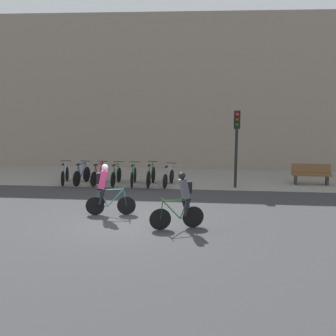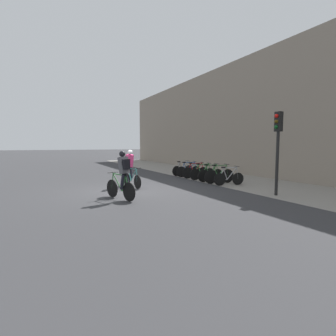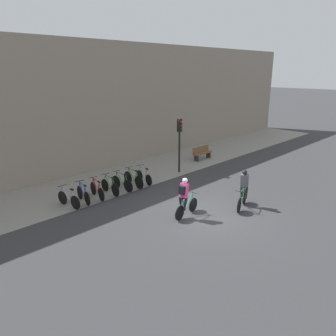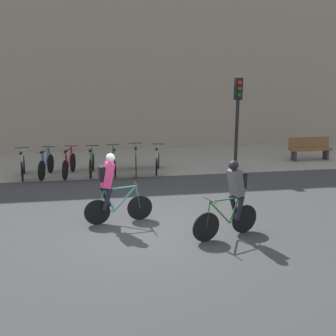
% 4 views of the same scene
% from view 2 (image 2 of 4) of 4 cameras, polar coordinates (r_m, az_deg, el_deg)
% --- Properties ---
extents(ground, '(200.00, 200.00, 0.00)m').
position_cam_2_polar(ground, '(11.58, -9.53, -4.90)').
color(ground, '#333335').
extents(kerb_strip, '(44.00, 4.50, 0.01)m').
position_cam_2_polar(kerb_strip, '(14.99, 15.98, -2.74)').
color(kerb_strip, gray).
rests_on(kerb_strip, ground).
extents(building_facade, '(44.00, 0.60, 7.72)m').
position_cam_2_polar(building_facade, '(16.80, 22.85, 11.07)').
color(building_facade, gray).
rests_on(building_facade, ground).
extents(cyclist_pink, '(1.68, 0.52, 1.76)m').
position_cam_2_polar(cyclist_pink, '(12.45, -8.26, 0.20)').
color(cyclist_pink, black).
rests_on(cyclist_pink, ground).
extents(cyclist_grey, '(1.65, 0.67, 1.78)m').
position_cam_2_polar(cyclist_grey, '(9.54, -9.81, -1.29)').
color(cyclist_grey, black).
rests_on(cyclist_grey, ground).
extents(parked_bike_0, '(0.46, 1.60, 0.96)m').
position_cam_2_polar(parked_bike_0, '(16.97, 3.19, -0.35)').
color(parked_bike_0, black).
rests_on(parked_bike_0, ground).
extents(parked_bike_1, '(0.47, 1.60, 0.97)m').
position_cam_2_polar(parked_bike_1, '(16.31, 4.52, -0.55)').
color(parked_bike_1, black).
rests_on(parked_bike_1, ground).
extents(parked_bike_2, '(0.48, 1.64, 0.96)m').
position_cam_2_polar(parked_bike_2, '(15.67, 5.96, -0.80)').
color(parked_bike_2, black).
rests_on(parked_bike_2, ground).
extents(parked_bike_3, '(0.46, 1.63, 0.96)m').
position_cam_2_polar(parked_bike_3, '(15.03, 7.53, -1.07)').
color(parked_bike_3, black).
rests_on(parked_bike_3, ground).
extents(parked_bike_4, '(0.46, 1.65, 0.97)m').
position_cam_2_polar(parked_bike_4, '(14.41, 9.24, -1.34)').
color(parked_bike_4, black).
rests_on(parked_bike_4, ground).
extents(parked_bike_5, '(0.46, 1.75, 0.99)m').
position_cam_2_polar(parked_bike_5, '(13.80, 11.10, -1.57)').
color(parked_bike_5, black).
rests_on(parked_bike_5, ground).
extents(parked_bike_6, '(0.48, 1.58, 0.94)m').
position_cam_2_polar(parked_bike_6, '(13.21, 13.12, -2.06)').
color(parked_bike_6, black).
rests_on(parked_bike_6, ground).
extents(traffic_light_pole, '(0.26, 0.30, 3.27)m').
position_cam_2_polar(traffic_light_pole, '(11.07, 22.79, 6.15)').
color(traffic_light_pole, black).
rests_on(traffic_light_pole, ground).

